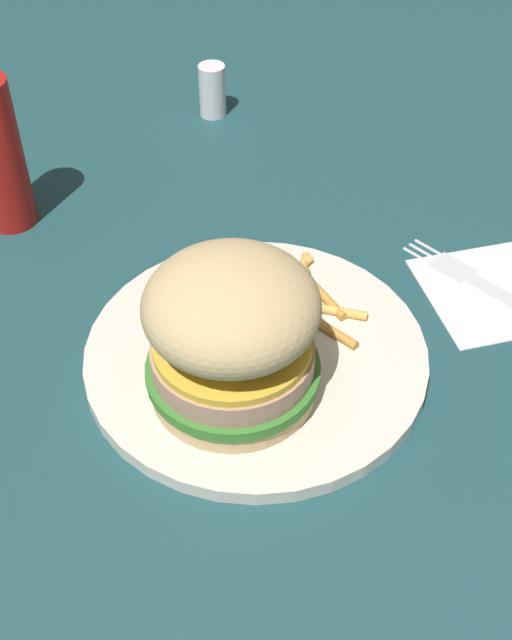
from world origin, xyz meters
The scene contains 7 objects.
ground_plane centered at (0.00, 0.00, 0.00)m, with size 1.60×1.60×0.00m, color #1E474C.
plate centered at (0.02, 0.02, 0.01)m, with size 0.25×0.25×0.01m, color silver.
sandwich centered at (0.06, 0.00, 0.07)m, with size 0.12×0.12×0.11m.
fries_pile centered at (-0.04, 0.04, 0.02)m, with size 0.11×0.10×0.01m.
napkin centered at (-0.06, 0.21, 0.00)m, with size 0.11×0.11×0.00m, color white.
fork centered at (-0.06, 0.21, 0.00)m, with size 0.14×0.13×0.00m.
salt_shaker centered at (-0.34, -0.03, 0.03)m, with size 0.03×0.03×0.06m, color white.
Camera 1 is at (0.44, 0.02, 0.45)m, focal length 46.09 mm.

